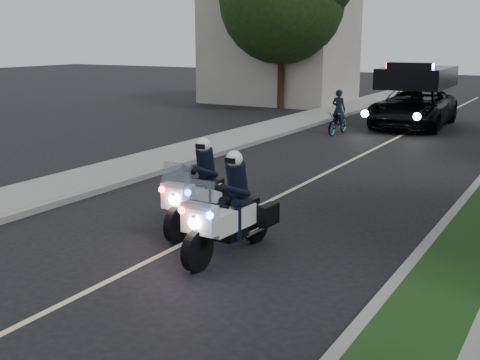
% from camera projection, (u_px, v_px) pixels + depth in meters
% --- Properties ---
extents(ground, '(120.00, 120.00, 0.00)m').
position_uv_depth(ground, '(130.00, 270.00, 10.33)').
color(ground, black).
rests_on(ground, ground).
extents(curb_left, '(0.20, 60.00, 0.15)m').
position_uv_depth(curb_left, '(227.00, 151.00, 20.75)').
color(curb_left, gray).
rests_on(curb_left, ground).
extents(sidewalk_left, '(2.00, 60.00, 0.16)m').
position_uv_depth(sidewalk_left, '(199.00, 148.00, 21.28)').
color(sidewalk_left, gray).
rests_on(sidewalk_left, ground).
extents(building_far, '(8.00, 6.00, 7.00)m').
position_uv_depth(building_far, '(280.00, 43.00, 36.35)').
color(building_far, '#A8A396').
rests_on(building_far, ground).
extents(lane_marking, '(0.12, 50.00, 0.01)m').
position_uv_depth(lane_marking, '(341.00, 165.00, 18.78)').
color(lane_marking, '#BFB78C').
rests_on(lane_marking, ground).
extents(police_moto_left, '(0.92, 2.24, 1.87)m').
position_uv_depth(police_moto_left, '(201.00, 228.00, 12.59)').
color(police_moto_left, white).
rests_on(police_moto_left, ground).
extents(police_moto_right, '(0.93, 2.27, 1.89)m').
position_uv_depth(police_moto_right, '(230.00, 255.00, 11.07)').
color(police_moto_right, silver).
rests_on(police_moto_right, ground).
extents(police_suv, '(3.03, 6.26, 3.01)m').
position_uv_depth(police_suv, '(412.00, 127.00, 26.92)').
color(police_suv, black).
rests_on(police_suv, ground).
extents(bicycle, '(0.69, 1.76, 0.91)m').
position_uv_depth(bicycle, '(338.00, 134.00, 24.82)').
color(bicycle, black).
rests_on(bicycle, ground).
extents(cyclist, '(0.62, 0.45, 1.60)m').
position_uv_depth(cyclist, '(338.00, 134.00, 24.82)').
color(cyclist, black).
rests_on(cyclist, ground).
extents(tree_left_near, '(7.82, 7.82, 11.09)m').
position_uv_depth(tree_left_near, '(280.00, 109.00, 33.58)').
color(tree_left_near, '#1D3B13').
rests_on(tree_left_near, ground).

